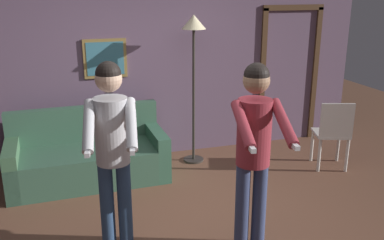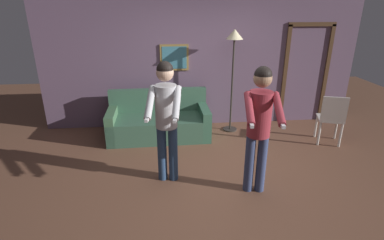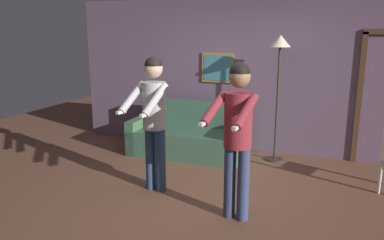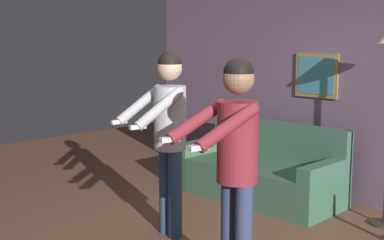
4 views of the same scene
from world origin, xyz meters
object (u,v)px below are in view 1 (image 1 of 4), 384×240
object	(u,v)px
person_standing_right	(254,141)
dining_chair_distant	(333,131)
person_standing_left	(112,139)
torchiere_lamp	(194,42)
couch	(88,158)

from	to	relation	value
person_standing_right	dining_chair_distant	bearing A→B (deg)	36.69
person_standing_left	torchiere_lamp	bearing A→B (deg)	53.29
person_standing_left	person_standing_right	world-z (taller)	person_standing_left
couch	person_standing_left	bearing A→B (deg)	-84.95
person_standing_left	person_standing_right	distance (m)	1.24
person_standing_left	dining_chair_distant	size ratio (longest dim) A/B	1.87
dining_chair_distant	couch	bearing A→B (deg)	168.42
person_standing_left	dining_chair_distant	world-z (taller)	person_standing_left
couch	person_standing_right	world-z (taller)	person_standing_right
dining_chair_distant	torchiere_lamp	bearing A→B (deg)	153.80
dining_chair_distant	person_standing_right	bearing A→B (deg)	-143.31
torchiere_lamp	dining_chair_distant	world-z (taller)	torchiere_lamp
torchiere_lamp	person_standing_right	xyz separation A→B (m)	(-0.13, -2.14, -0.59)
couch	dining_chair_distant	distance (m)	3.17
person_standing_left	couch	bearing A→B (deg)	95.05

